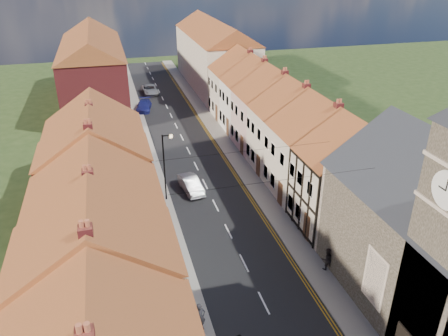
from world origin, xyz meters
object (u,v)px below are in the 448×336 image
Objects in this scene: car_mid at (191,185)px; pedestrian_left at (200,317)px; car_far at (144,106)px; pedestrian_right at (327,259)px; lamppost at (165,163)px; church at (444,223)px; car_distant at (150,90)px.

pedestrian_left reaches higher than car_mid.
pedestrian_right reaches higher than car_far.
church is at bearing -51.70° from lamppost.
car_distant is at bearing 82.03° from car_mid.
church reaches higher than car_mid.
pedestrian_left is (-0.41, -15.12, -2.52)m from lamppost.
car_distant is at bearing 85.98° from lamppost.
lamppost is 1.52× the size of car_mid.
pedestrian_right is at bearing -65.89° from car_far.
church is 3.41× the size of car_far.
car_mid is at bearing -62.09° from pedestrian_right.
church is 21.47m from car_mid.
car_distant is 48.13m from pedestrian_left.
pedestrian_left reaches higher than car_distant.
pedestrian_left is (-1.02, -40.35, 0.37)m from car_far.
car_far is (0.61, 25.23, -2.89)m from lamppost.
car_mid is 31.84m from car_distant.
pedestrian_left is at bearing -91.54° from lamppost.
church is 14.51m from pedestrian_left.
pedestrian_right reaches higher than car_distant.
car_distant is at bearing 71.52° from pedestrian_left.
pedestrian_right is (6.60, -13.25, 0.28)m from car_mid.
car_mid is at bearing -91.86° from car_distant.
car_far is at bearing -76.05° from pedestrian_right.
church is 51.05m from car_distant.
church is 3.19× the size of car_distant.
pedestrian_left is (-2.72, -16.21, 0.37)m from car_mid.
lamppost reaches higher than car_distant.
car_mid is at bearing 25.26° from lamppost.
car_far is 2.48× the size of pedestrian_left.
car_mid is at bearing 121.44° from church.
pedestrian_left reaches higher than pedestrian_right.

